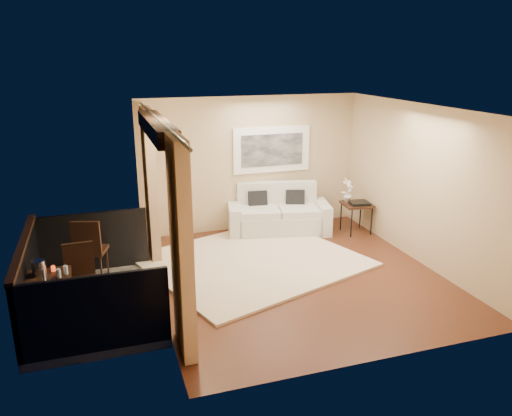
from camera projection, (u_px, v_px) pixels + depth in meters
name	position (u px, v px, depth m)	size (l,w,h in m)	color
floor	(296.00, 275.00, 8.19)	(5.00, 5.00, 0.00)	#582C19
room_shell	(157.00, 127.00, 6.82)	(5.00, 6.40, 5.00)	white
balcony	(84.00, 294.00, 7.17)	(1.81, 2.60, 1.17)	#605B56
curtains	(163.00, 210.00, 7.18)	(0.16, 4.80, 2.64)	tan
artwork	(272.00, 150.00, 10.08)	(1.62, 0.07, 0.92)	white
rug	(253.00, 261.00, 8.70)	(3.39, 2.95, 0.04)	#F4E0C4
sofa	(278.00, 215.00, 10.12)	(2.16, 1.27, 0.97)	silver
side_table	(357.00, 206.00, 10.00)	(0.61, 0.61, 0.61)	black
tray	(360.00, 203.00, 9.90)	(0.38, 0.28, 0.05)	black
orchid	(348.00, 190.00, 9.97)	(0.27, 0.18, 0.50)	white
bistro_table	(49.00, 282.00, 6.63)	(0.58, 0.58, 0.67)	black
balcony_chair_far	(89.00, 246.00, 7.82)	(0.56, 0.56, 1.03)	black
balcony_chair_near	(80.00, 272.00, 7.00)	(0.44, 0.44, 0.96)	black
ice_bucket	(39.00, 267.00, 6.62)	(0.18, 0.18, 0.20)	silver
candle	(53.00, 269.00, 6.75)	(0.06, 0.06, 0.07)	red
vase	(44.00, 275.00, 6.41)	(0.04, 0.04, 0.18)	white
glass_a	(58.00, 273.00, 6.54)	(0.06, 0.06, 0.12)	silver
glass_b	(66.00, 270.00, 6.64)	(0.06, 0.06, 0.12)	white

